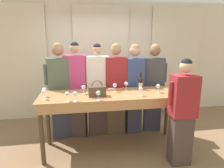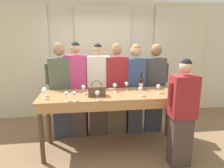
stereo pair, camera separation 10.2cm
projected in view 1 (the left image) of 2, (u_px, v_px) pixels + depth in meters
The scene contains 29 objects.
ground_plane at pixel (113, 147), 3.61m from camera, with size 18.00×18.00×0.00m, color #846647.
wall_back at pixel (101, 60), 4.97m from camera, with size 12.00×0.06×2.80m.
curtain_panel_left at pixel (18, 64), 4.62m from camera, with size 1.34×0.03×2.69m.
curtain_panel_center at pixel (102, 62), 4.92m from camera, with size 1.34×0.03×2.69m.
curtain_panel_right at pixel (175, 61), 5.23m from camera, with size 1.34×0.03×2.69m.
tasting_bar at pixel (113, 101), 3.38m from camera, with size 2.44×0.78×1.01m.
wine_bottle at pixel (140, 83), 3.63m from camera, with size 0.07×0.07×0.32m.
handbag at pixel (97, 91), 3.22m from camera, with size 0.28×0.16×0.26m.
wine_glass_front_left at pixel (98, 93), 3.00m from camera, with size 0.07×0.07×0.15m.
wine_glass_front_mid at pixel (67, 94), 2.94m from camera, with size 0.07×0.07×0.15m.
wine_glass_front_right at pixel (115, 86), 3.48m from camera, with size 0.07×0.07×0.15m.
wine_glass_center_left at pixel (44, 90), 3.18m from camera, with size 0.07×0.07×0.15m.
wine_glass_center_mid at pixel (158, 86), 3.42m from camera, with size 0.07×0.07×0.15m.
wine_glass_center_right at pixel (170, 90), 3.17m from camera, with size 0.07×0.07×0.15m.
wine_glass_back_left at pixel (184, 89), 3.27m from camera, with size 0.07×0.07×0.15m.
wine_glass_back_mid at pixel (141, 89), 3.23m from camera, with size 0.07×0.07×0.15m.
wine_glass_back_right at pixel (84, 88), 3.34m from camera, with size 0.07×0.07×0.15m.
wine_glass_near_host at pixel (126, 84), 3.61m from camera, with size 0.07×0.07×0.15m.
wine_glass_by_bottle at pixel (75, 94), 2.95m from camera, with size 0.07×0.07×0.15m.
wine_glass_by_handbag at pixel (44, 92), 3.04m from camera, with size 0.07×0.07×0.15m.
napkin at pixel (111, 89), 3.70m from camera, with size 0.13×0.13×0.00m.
guest_olive_jacket at pixel (60, 91), 3.80m from camera, with size 0.55×0.34×1.85m.
guest_pink_top at pixel (76, 90), 3.85m from camera, with size 0.53×0.32×1.86m.
guest_cream_sweater at pixel (98, 90), 3.92m from camera, with size 0.55×0.23×1.83m.
guest_striped_shirt at pixel (116, 89), 3.97m from camera, with size 0.54×0.25×1.83m.
guest_navy_coat at pixel (134, 88), 4.03m from camera, with size 0.46×0.28×1.82m.
guest_beige_cap at pixel (153, 86), 4.09m from camera, with size 0.52×0.28×1.82m.
host_pouring at pixel (182, 113), 2.99m from camera, with size 0.48×0.29×1.65m.
potted_plant at pixel (174, 102), 5.19m from camera, with size 0.32×0.32×0.65m.
Camera 1 is at (-0.54, -3.21, 1.93)m, focal length 32.00 mm.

